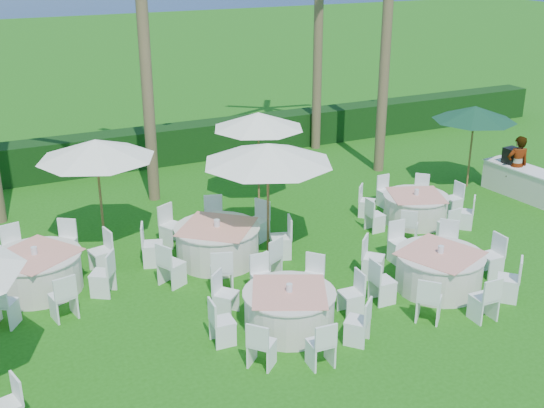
{
  "coord_description": "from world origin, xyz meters",
  "views": [
    {
      "loc": [
        -4.66,
        -9.33,
        7.08
      ],
      "look_at": [
        1.68,
        3.97,
        1.3
      ],
      "focal_mm": 45.0,
      "sensor_mm": 36.0,
      "label": 1
    }
  ],
  "objects_px": {
    "banquet_table_b": "(289,309)",
    "umbrella_d": "(258,120)",
    "banquet_table_e": "(217,243)",
    "banquet_table_d": "(37,271)",
    "banquet_table_f": "(415,208)",
    "staff_person": "(517,166)",
    "buffet_table": "(541,187)",
    "umbrella_green": "(475,113)",
    "umbrella_b": "(268,153)",
    "banquet_table_c": "(439,270)",
    "umbrella_c": "(96,149)"
  },
  "relations": [
    {
      "from": "banquet_table_b",
      "to": "umbrella_d",
      "type": "height_order",
      "value": "umbrella_d"
    },
    {
      "from": "banquet_table_b",
      "to": "banquet_table_e",
      "type": "distance_m",
      "value": 3.36
    },
    {
      "from": "banquet_table_d",
      "to": "umbrella_d",
      "type": "distance_m",
      "value": 7.34
    },
    {
      "from": "banquet_table_f",
      "to": "staff_person",
      "type": "relative_size",
      "value": 1.68
    },
    {
      "from": "banquet_table_f",
      "to": "buffet_table",
      "type": "xyz_separation_m",
      "value": [
        4.06,
        -0.39,
        0.07
      ]
    },
    {
      "from": "banquet_table_e",
      "to": "umbrella_d",
      "type": "xyz_separation_m",
      "value": [
        2.5,
        3.17,
        1.9
      ]
    },
    {
      "from": "banquet_table_f",
      "to": "umbrella_d",
      "type": "height_order",
      "value": "umbrella_d"
    },
    {
      "from": "banquet_table_f",
      "to": "buffet_table",
      "type": "bearing_deg",
      "value": -5.45
    },
    {
      "from": "banquet_table_b",
      "to": "buffet_table",
      "type": "bearing_deg",
      "value": 17.04
    },
    {
      "from": "banquet_table_e",
      "to": "staff_person",
      "type": "bearing_deg",
      "value": 2.19
    },
    {
      "from": "banquet_table_f",
      "to": "umbrella_d",
      "type": "xyz_separation_m",
      "value": [
        -3.09,
        3.23,
        1.96
      ]
    },
    {
      "from": "umbrella_green",
      "to": "buffet_table",
      "type": "bearing_deg",
      "value": -64.31
    },
    {
      "from": "banquet_table_e",
      "to": "umbrella_b",
      "type": "distance_m",
      "value": 2.39
    },
    {
      "from": "banquet_table_c",
      "to": "umbrella_c",
      "type": "relative_size",
      "value": 1.18
    },
    {
      "from": "umbrella_c",
      "to": "staff_person",
      "type": "height_order",
      "value": "umbrella_c"
    },
    {
      "from": "umbrella_c",
      "to": "umbrella_green",
      "type": "relative_size",
      "value": 1.12
    },
    {
      "from": "buffet_table",
      "to": "staff_person",
      "type": "height_order",
      "value": "staff_person"
    },
    {
      "from": "umbrella_d",
      "to": "buffet_table",
      "type": "height_order",
      "value": "umbrella_d"
    },
    {
      "from": "banquet_table_e",
      "to": "banquet_table_c",
      "type": "bearing_deg",
      "value": -40.92
    },
    {
      "from": "banquet_table_f",
      "to": "buffet_table",
      "type": "distance_m",
      "value": 4.08
    },
    {
      "from": "umbrella_c",
      "to": "umbrella_d",
      "type": "xyz_separation_m",
      "value": [
        4.7,
        1.13,
        -0.09
      ]
    },
    {
      "from": "banquet_table_d",
      "to": "umbrella_green",
      "type": "height_order",
      "value": "umbrella_green"
    },
    {
      "from": "buffet_table",
      "to": "banquet_table_b",
      "type": "bearing_deg",
      "value": -162.96
    },
    {
      "from": "banquet_table_f",
      "to": "umbrella_c",
      "type": "distance_m",
      "value": 8.32
    },
    {
      "from": "banquet_table_f",
      "to": "umbrella_b",
      "type": "bearing_deg",
      "value": 179.56
    },
    {
      "from": "banquet_table_b",
      "to": "staff_person",
      "type": "relative_size",
      "value": 1.76
    },
    {
      "from": "banquet_table_c",
      "to": "banquet_table_d",
      "type": "distance_m",
      "value": 8.59
    },
    {
      "from": "banquet_table_f",
      "to": "umbrella_c",
      "type": "relative_size",
      "value": 1.08
    },
    {
      "from": "umbrella_green",
      "to": "umbrella_b",
      "type": "bearing_deg",
      "value": -168.27
    },
    {
      "from": "staff_person",
      "to": "umbrella_b",
      "type": "bearing_deg",
      "value": 19.96
    },
    {
      "from": "umbrella_d",
      "to": "staff_person",
      "type": "xyz_separation_m",
      "value": [
        6.96,
        -2.81,
        -1.47
      ]
    },
    {
      "from": "banquet_table_c",
      "to": "buffet_table",
      "type": "distance_m",
      "value": 6.5
    },
    {
      "from": "banquet_table_c",
      "to": "umbrella_green",
      "type": "height_order",
      "value": "umbrella_green"
    },
    {
      "from": "banquet_table_e",
      "to": "umbrella_c",
      "type": "relative_size",
      "value": 1.23
    },
    {
      "from": "banquet_table_f",
      "to": "buffet_table",
      "type": "height_order",
      "value": "buffet_table"
    },
    {
      "from": "umbrella_d",
      "to": "umbrella_green",
      "type": "height_order",
      "value": "umbrella_d"
    },
    {
      "from": "banquet_table_c",
      "to": "staff_person",
      "type": "bearing_deg",
      "value": 32.87
    },
    {
      "from": "staff_person",
      "to": "buffet_table",
      "type": "bearing_deg",
      "value": 120.18
    },
    {
      "from": "banquet_table_f",
      "to": "staff_person",
      "type": "height_order",
      "value": "staff_person"
    },
    {
      "from": "banquet_table_b",
      "to": "banquet_table_d",
      "type": "height_order",
      "value": "banquet_table_d"
    },
    {
      "from": "banquet_table_d",
      "to": "banquet_table_e",
      "type": "relative_size",
      "value": 0.98
    },
    {
      "from": "umbrella_d",
      "to": "banquet_table_f",
      "type": "bearing_deg",
      "value": -46.31
    },
    {
      "from": "banquet_table_f",
      "to": "umbrella_b",
      "type": "height_order",
      "value": "umbrella_b"
    },
    {
      "from": "umbrella_d",
      "to": "umbrella_c",
      "type": "bearing_deg",
      "value": -166.44
    },
    {
      "from": "buffet_table",
      "to": "staff_person",
      "type": "relative_size",
      "value": 2.14
    },
    {
      "from": "umbrella_green",
      "to": "banquet_table_b",
      "type": "bearing_deg",
      "value": -150.31
    },
    {
      "from": "banquet_table_b",
      "to": "umbrella_b",
      "type": "height_order",
      "value": "umbrella_b"
    },
    {
      "from": "banquet_table_e",
      "to": "staff_person",
      "type": "height_order",
      "value": "staff_person"
    },
    {
      "from": "banquet_table_d",
      "to": "banquet_table_e",
      "type": "xyz_separation_m",
      "value": [
        3.99,
        -0.32,
        0.01
      ]
    },
    {
      "from": "staff_person",
      "to": "banquet_table_f",
      "type": "bearing_deg",
      "value": 23.47
    }
  ]
}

